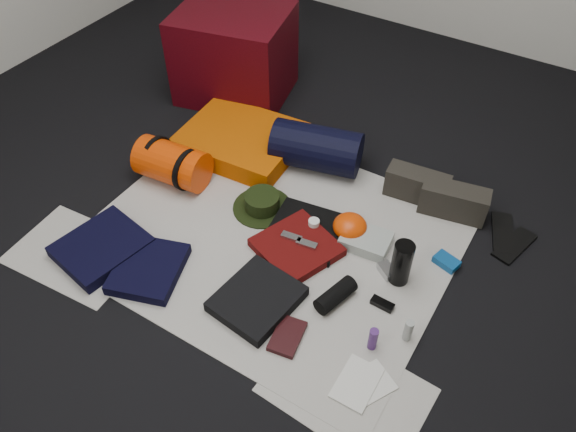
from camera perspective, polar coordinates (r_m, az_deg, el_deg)
The scene contains 37 objects.
floor at distance 2.63m, azimuth -1.63°, elevation -2.32°, with size 4.50×4.50×0.02m, color black.
newspaper_mat at distance 2.62m, azimuth -1.64°, elevation -2.13°, with size 1.60×1.30×0.01m, color silver.
newspaper_sheet_front_left at distance 2.72m, azimuth -20.65°, elevation -3.61°, with size 0.58×0.40×0.00m, color silver.
newspaper_sheet_front_right at distance 2.19m, azimuth 5.97°, elevation -17.18°, with size 0.58×0.40×0.00m, color silver.
red_cabinet at distance 3.42m, azimuth -5.46°, elevation 16.03°, with size 0.62×0.52×0.52m, color #43040C.
sleeping_pad at distance 3.07m, azimuth -4.81°, elevation 7.69°, with size 0.60×0.49×0.11m, color #C65102.
stuff_sack at distance 2.89m, azimuth -11.67°, elevation 5.24°, with size 0.21×0.21×0.36m, color #DB3903.
sack_strap_left at distance 2.94m, azimuth -13.17°, elevation 5.92°, with size 0.22×0.22×0.03m, color black.
sack_strap_right at distance 2.83m, azimuth -10.13°, elevation 4.63°, with size 0.22×0.22×0.03m, color black.
navy_duffel at distance 2.91m, azimuth 2.91°, elevation 6.92°, with size 0.24×0.24×0.45m, color black.
boonie_brim at distance 2.75m, azimuth -2.62°, elevation 0.89°, with size 0.29×0.29×0.01m, color black.
boonie_crown at distance 2.72m, azimuth -2.65°, elevation 1.51°, with size 0.17×0.17×0.07m, color black.
hiking_boot_left at distance 2.82m, azimuth 12.96°, elevation 3.07°, with size 0.30×0.11×0.15m, color #2D2A23.
hiking_boot_right at distance 2.78m, azimuth 16.49°, elevation 1.46°, with size 0.31×0.12×0.16m, color #2D2A23.
flip_flop_left at distance 2.82m, azimuth 20.97°, elevation -1.55°, with size 0.09×0.26×0.01m, color black.
flip_flop_right at distance 2.78m, azimuth 22.02°, elevation -2.78°, with size 0.09×0.25×0.01m, color black.
trousers_navy_a at distance 2.67m, azimuth -18.39°, elevation -3.03°, with size 0.32×0.37×0.06m, color black.
trousers_navy_b at distance 2.53m, azimuth -13.98°, elevation -5.23°, with size 0.28×0.32×0.05m, color black.
trousers_charcoal at distance 2.36m, azimuth -3.16°, elevation -8.41°, with size 0.29×0.33×0.05m, color black.
black_tshirt at distance 2.62m, azimuth 1.91°, elevation -1.49°, with size 0.34×0.31×0.03m, color black.
red_shirt at distance 2.54m, azimuth 0.89°, elevation -3.18°, with size 0.32×0.32×0.04m, color #500908.
orange_stuff_sack at distance 2.60m, azimuth 6.31°, elevation -1.05°, with size 0.16×0.16×0.10m, color #DB3903.
first_aid_pouch at distance 2.59m, azimuth 7.92°, elevation -2.45°, with size 0.22×0.16×0.05m, color #98A099.
water_bottle at distance 2.42m, azimuth 11.46°, elevation -4.70°, with size 0.09×0.09×0.22m, color black.
speaker at distance 2.36m, azimuth 4.86°, elevation -8.01°, with size 0.08×0.08×0.19m, color black.
compact_camera at distance 2.50m, azimuth 10.02°, elevation -5.48°, with size 0.09×0.05×0.04m, color #A7A8AC.
cyan_case at distance 2.59m, azimuth 15.80°, elevation -4.48°, with size 0.11×0.07×0.03m, color navy.
toiletry_purple at distance 2.24m, azimuth 8.63°, elevation -12.24°, with size 0.04×0.04×0.11m, color #451F65.
toiletry_clear at distance 2.29m, azimuth 12.11°, elevation -11.28°, with size 0.04×0.04×0.11m, color #9EA29E.
paperback_book at distance 2.28m, azimuth -0.07°, elevation -12.11°, with size 0.11×0.17×0.02m, color black.
map_booklet at distance 2.20m, azimuth 6.99°, elevation -16.51°, with size 0.14×0.20×0.01m, color silver.
map_printout at distance 2.20m, azimuth 8.13°, elevation -16.53°, with size 0.14×0.18×0.01m, color silver.
sunglasses at distance 2.39m, azimuth 9.56°, elevation -8.79°, with size 0.10×0.04×0.02m, color black.
key_cluster at distance 2.66m, azimuth -20.55°, elevation -4.72°, with size 0.06×0.06×0.01m, color #A7A8AC.
tape_roll at distance 2.60m, azimuth 2.64°, elevation -0.74°, with size 0.05×0.05×0.04m, color white.
energy_bar_a at distance 2.55m, azimuth 0.35°, elevation -2.12°, with size 0.10×0.04×0.01m, color #A7A8AC.
energy_bar_b at distance 2.52m, azimuth 1.91°, elevation -2.83°, with size 0.10×0.04×0.01m, color #A7A8AC.
Camera 1 is at (0.98, -1.46, 1.95)m, focal length 35.00 mm.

